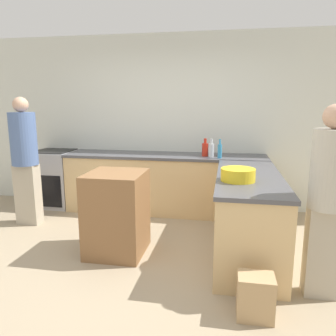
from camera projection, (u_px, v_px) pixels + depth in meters
name	position (u px, v px, depth m)	size (l,w,h in m)	color
ground_plane	(134.00, 263.00, 3.45)	(14.00, 14.00, 0.00)	tan
wall_back	(169.00, 123.00, 5.19)	(8.00, 0.06, 2.70)	silver
counter_back	(165.00, 183.00, 5.02)	(3.03, 0.68, 0.89)	#D6B27A
counter_peninsula	(247.00, 214.00, 3.62)	(0.69, 1.86, 0.89)	#D6B27A
range_oven	(55.00, 178.00, 5.35)	(0.63, 0.64, 0.90)	#ADADB2
island_table	(117.00, 213.00, 3.62)	(0.61, 0.63, 0.92)	brown
mixing_bowl	(238.00, 175.00, 3.26)	(0.34, 0.34, 0.13)	yellow
hot_sauce_bottle	(205.00, 149.00, 4.77)	(0.09, 0.09, 0.26)	red
dish_soap_bottle	(220.00, 151.00, 4.59)	(0.06, 0.06, 0.27)	#338CBF
vinegar_bottle_clear	(211.00, 150.00, 4.70)	(0.08, 0.08, 0.26)	silver
person_by_range	(25.00, 157.00, 4.42)	(0.34, 0.34, 1.74)	#ADA38E
person_at_peninsula	(328.00, 196.00, 2.71)	(0.32, 0.32, 1.65)	#ADA38E
paper_bag	(255.00, 297.00, 2.55)	(0.28, 0.22, 0.35)	tan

